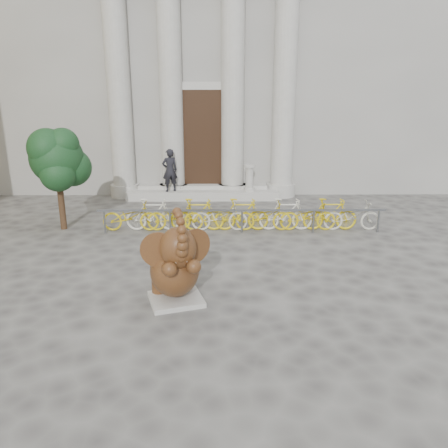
{
  "coord_description": "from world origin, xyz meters",
  "views": [
    {
      "loc": [
        0.69,
        -7.82,
        4.0
      ],
      "look_at": [
        0.78,
        1.97,
        1.1
      ],
      "focal_mm": 35.0,
      "sensor_mm": 36.0,
      "label": 1
    }
  ],
  "objects_px": {
    "bike_rack": "(242,214)",
    "pedestrian": "(170,170)",
    "elephant_statue": "(175,268)",
    "tree": "(58,160)"
  },
  "relations": [
    {
      "from": "elephant_statue",
      "to": "tree",
      "type": "xyz_separation_m",
      "value": [
        -3.95,
        5.05,
        1.42
      ]
    },
    {
      "from": "elephant_statue",
      "to": "tree",
      "type": "relative_size",
      "value": 0.66
    },
    {
      "from": "elephant_statue",
      "to": "pedestrian",
      "type": "xyz_separation_m",
      "value": [
        -1.07,
        8.9,
        0.45
      ]
    },
    {
      "from": "bike_rack",
      "to": "pedestrian",
      "type": "relative_size",
      "value": 5.2
    },
    {
      "from": "elephant_statue",
      "to": "tree",
      "type": "height_order",
      "value": "tree"
    },
    {
      "from": "bike_rack",
      "to": "pedestrian",
      "type": "height_order",
      "value": "pedestrian"
    },
    {
      "from": "bike_rack",
      "to": "pedestrian",
      "type": "bearing_deg",
      "value": 122.91
    },
    {
      "from": "elephant_statue",
      "to": "bike_rack",
      "type": "distance_m",
      "value": 5.12
    },
    {
      "from": "elephant_statue",
      "to": "pedestrian",
      "type": "distance_m",
      "value": 8.98
    },
    {
      "from": "tree",
      "to": "pedestrian",
      "type": "height_order",
      "value": "tree"
    }
  ]
}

